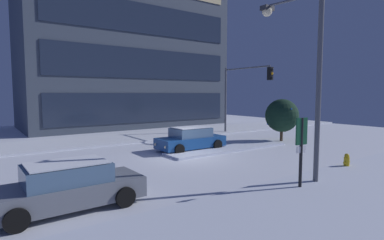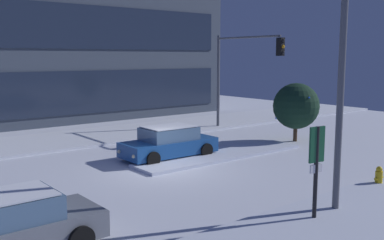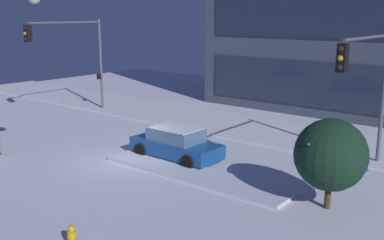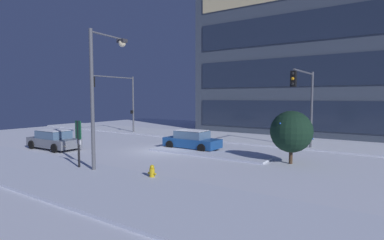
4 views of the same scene
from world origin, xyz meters
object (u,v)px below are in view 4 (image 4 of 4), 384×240
at_px(car_far, 192,140).
at_px(parking_info_sign, 78,139).
at_px(fire_hydrant, 152,173).
at_px(car_near, 54,140).
at_px(street_lamp_arched, 102,80).
at_px(traffic_light_corner_far_left, 118,94).
at_px(traffic_light_corner_far_right, 305,94).
at_px(decorated_tree_median, 291,132).

bearing_deg(car_far, parking_info_sign, 81.55).
bearing_deg(fire_hydrant, car_near, 168.81).
height_order(car_far, street_lamp_arched, street_lamp_arched).
bearing_deg(parking_info_sign, fire_hydrant, -74.64).
height_order(traffic_light_corner_far_left, fire_hydrant, traffic_light_corner_far_left).
height_order(car_near, fire_hydrant, car_near).
xyz_separation_m(traffic_light_corner_far_left, traffic_light_corner_far_right, (19.13, -0.01, -0.17)).
distance_m(traffic_light_corner_far_left, fire_hydrant, 19.08).
bearing_deg(parking_info_sign, street_lamp_arched, -45.53).
xyz_separation_m(traffic_light_corner_far_left, parking_info_sign, (10.02, -12.08, -2.66)).
height_order(traffic_light_corner_far_left, traffic_light_corner_far_right, traffic_light_corner_far_left).
height_order(fire_hydrant, decorated_tree_median, decorated_tree_median).
xyz_separation_m(car_near, car_far, (9.00, 5.96, -0.00)).
bearing_deg(car_near, traffic_light_corner_far_right, 27.40).
relative_size(car_near, street_lamp_arched, 0.62).
distance_m(car_far, parking_info_sign, 9.28).
xyz_separation_m(traffic_light_corner_far_right, street_lamp_arched, (-8.03, -11.25, 0.71)).
bearing_deg(traffic_light_corner_far_right, car_far, -68.78).
relative_size(car_far, decorated_tree_median, 1.42).
bearing_deg(street_lamp_arched, traffic_light_corner_far_left, 38.43).
bearing_deg(traffic_light_corner_far_left, parking_info_sign, 39.68).
xyz_separation_m(car_near, traffic_light_corner_far_left, (-2.47, 8.94, 3.71)).
distance_m(car_near, decorated_tree_median, 17.66).
relative_size(traffic_light_corner_far_left, fire_hydrant, 8.55).
distance_m(traffic_light_corner_far_left, parking_info_sign, 15.92).
bearing_deg(car_far, fire_hydrant, 112.07).
xyz_separation_m(traffic_light_corner_far_right, decorated_tree_median, (0.24, -3.93, -2.29)).
bearing_deg(traffic_light_corner_far_left, fire_hydrant, 52.41).
bearing_deg(fire_hydrant, car_far, 111.49).
relative_size(traffic_light_corner_far_right, street_lamp_arched, 0.79).
relative_size(car_near, decorated_tree_median, 1.47).
bearing_deg(fire_hydrant, parking_info_sign, -171.51).
bearing_deg(traffic_light_corner_far_right, traffic_light_corner_far_left, -90.02).
distance_m(street_lamp_arched, parking_info_sign, 3.48).
relative_size(fire_hydrant, parking_info_sign, 0.27).
bearing_deg(parking_info_sign, car_near, 74.27).
xyz_separation_m(car_near, parking_info_sign, (7.56, -3.14, 1.04)).
height_order(car_near, traffic_light_corner_far_left, traffic_light_corner_far_left).
bearing_deg(fire_hydrant, street_lamp_arched, 178.21).
xyz_separation_m(traffic_light_corner_far_left, fire_hydrant, (14.78, -11.37, -4.06)).
bearing_deg(car_near, parking_info_sign, -23.40).
distance_m(car_near, street_lamp_arched, 9.89).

